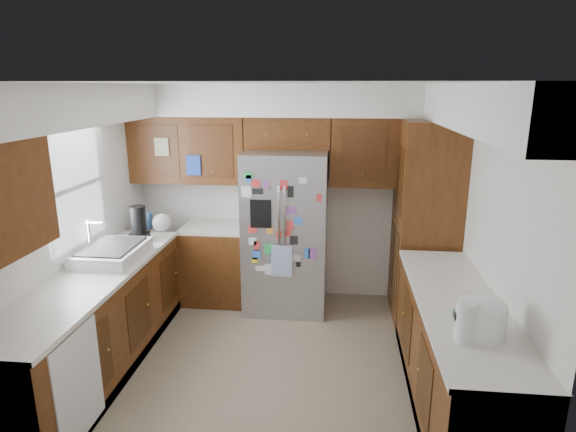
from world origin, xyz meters
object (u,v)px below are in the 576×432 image
object	(u,v)px
pantry	(425,222)
fridge	(286,232)
rice_cooker	(481,315)
paper_towel	(466,322)

from	to	relation	value
pantry	fridge	size ratio (longest dim) A/B	1.19
fridge	rice_cooker	world-z (taller)	fridge
pantry	paper_towel	distance (m)	2.24
pantry	rice_cooker	bearing A→B (deg)	-90.01
rice_cooker	paper_towel	distance (m)	0.15
fridge	rice_cooker	bearing A→B (deg)	-55.66
rice_cooker	paper_towel	bearing A→B (deg)	-140.59
fridge	paper_towel	bearing A→B (deg)	-58.85
pantry	rice_cooker	size ratio (longest dim) A/B	6.62
pantry	fridge	world-z (taller)	pantry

